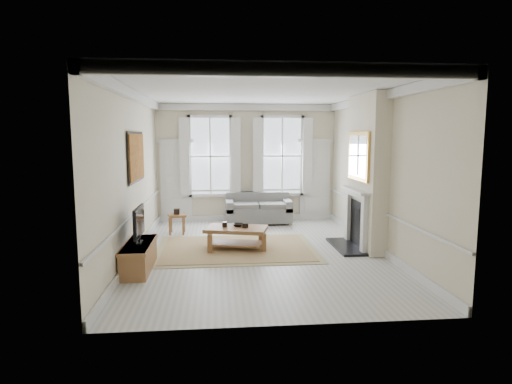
{
  "coord_description": "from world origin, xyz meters",
  "views": [
    {
      "loc": [
        -0.89,
        -8.91,
        2.49
      ],
      "look_at": [
        -0.01,
        0.46,
        1.25
      ],
      "focal_mm": 30.0,
      "sensor_mm": 36.0,
      "label": 1
    }
  ],
  "objects": [
    {
      "name": "hearth",
      "position": [
        2.0,
        0.2,
        0.03
      ],
      "size": [
        0.55,
        1.5,
        0.05
      ],
      "primitive_type": "cube",
      "color": "black",
      "rests_on": "floor"
    },
    {
      "name": "chimney_breast",
      "position": [
        2.43,
        0.2,
        1.7
      ],
      "size": [
        0.35,
        1.7,
        3.38
      ],
      "primitive_type": "cube",
      "color": "beige",
      "rests_on": "floor"
    },
    {
      "name": "coffee_table",
      "position": [
        -0.46,
        0.3,
        0.41
      ],
      "size": [
        1.47,
        1.08,
        0.49
      ],
      "rotation": [
        0.0,
        0.0,
        -0.26
      ],
      "color": "brown",
      "rests_on": "rug"
    },
    {
      "name": "rug",
      "position": [
        -0.46,
        0.3,
        0.01
      ],
      "size": [
        3.5,
        2.6,
        0.02
      ],
      "primitive_type": "cube",
      "color": "#9F7D52",
      "rests_on": "floor"
    },
    {
      "name": "fireplace",
      "position": [
        2.2,
        0.2,
        0.73
      ],
      "size": [
        0.21,
        1.45,
        1.33
      ],
      "color": "silver",
      "rests_on": "floor"
    },
    {
      "name": "floor",
      "position": [
        0.0,
        0.0,
        0.0
      ],
      "size": [
        7.2,
        7.2,
        0.0
      ],
      "primitive_type": "plane",
      "color": "#B7B5AD",
      "rests_on": "ground"
    },
    {
      "name": "tv",
      "position": [
        -2.32,
        -1.01,
        0.91
      ],
      "size": [
        0.08,
        0.9,
        0.68
      ],
      "color": "black",
      "rests_on": "tv_stand"
    },
    {
      "name": "window_right",
      "position": [
        1.05,
        3.55,
        1.9
      ],
      "size": [
        1.26,
        0.2,
        2.2
      ],
      "primitive_type": null,
      "color": "#B2BCC6",
      "rests_on": "back_wall"
    },
    {
      "name": "right_wall",
      "position": [
        2.6,
        0.0,
        1.7
      ],
      "size": [
        0.0,
        7.2,
        7.2
      ],
      "primitive_type": "plane",
      "rotation": [
        1.57,
        0.0,
        -1.57
      ],
      "color": "beige",
      "rests_on": "floor"
    },
    {
      "name": "left_wall",
      "position": [
        -2.6,
        0.0,
        1.7
      ],
      "size": [
        0.0,
        7.2,
        7.2
      ],
      "primitive_type": "plane",
      "rotation": [
        1.57,
        0.0,
        1.57
      ],
      "color": "beige",
      "rests_on": "floor"
    },
    {
      "name": "tv_stand",
      "position": [
        -2.34,
        -1.01,
        0.26
      ],
      "size": [
        0.46,
        1.44,
        0.51
      ],
      "primitive_type": "cube",
      "color": "brown",
      "rests_on": "floor"
    },
    {
      "name": "ceramic_pot_a",
      "position": [
        -0.71,
        0.35,
        0.55
      ],
      "size": [
        0.11,
        0.11,
        0.11
      ],
      "primitive_type": "cylinder",
      "color": "black",
      "rests_on": "coffee_table"
    },
    {
      "name": "sofa",
      "position": [
        0.3,
        3.11,
        0.36
      ],
      "size": [
        1.85,
        0.9,
        0.86
      ],
      "color": "slate",
      "rests_on": "floor"
    },
    {
      "name": "ceiling",
      "position": [
        0.0,
        0.0,
        3.4
      ],
      "size": [
        7.2,
        7.2,
        0.0
      ],
      "primitive_type": "plane",
      "rotation": [
        3.14,
        0.0,
        0.0
      ],
      "color": "white",
      "rests_on": "back_wall"
    },
    {
      "name": "window_left",
      "position": [
        -1.05,
        3.55,
        1.9
      ],
      "size": [
        1.26,
        0.2,
        2.2
      ],
      "primitive_type": null,
      "color": "#B2BCC6",
      "rests_on": "back_wall"
    },
    {
      "name": "back_wall",
      "position": [
        0.0,
        3.6,
        1.7
      ],
      "size": [
        5.2,
        0.0,
        5.2
      ],
      "primitive_type": "plane",
      "rotation": [
        1.57,
        0.0,
        0.0
      ],
      "color": "beige",
      "rests_on": "floor"
    },
    {
      "name": "door_left",
      "position": [
        -2.05,
        3.56,
        1.15
      ],
      "size": [
        0.9,
        0.08,
        2.3
      ],
      "primitive_type": "cube",
      "color": "silver",
      "rests_on": "floor"
    },
    {
      "name": "ceramic_pot_b",
      "position": [
        -0.26,
        0.25,
        0.54
      ],
      "size": [
        0.13,
        0.13,
        0.1
      ],
      "primitive_type": "cylinder",
      "color": "black",
      "rests_on": "coffee_table"
    },
    {
      "name": "painting",
      "position": [
        -2.56,
        0.3,
        2.05
      ],
      "size": [
        0.05,
        1.66,
        1.06
      ],
      "primitive_type": "cube",
      "color": "#AA6B1D",
      "rests_on": "left_wall"
    },
    {
      "name": "bowl",
      "position": [
        -0.41,
        0.4,
        0.52
      ],
      "size": [
        0.31,
        0.31,
        0.06
      ],
      "primitive_type": "imported",
      "rotation": [
        0.0,
        0.0,
        -0.27
      ],
      "color": "black",
      "rests_on": "coffee_table"
    },
    {
      "name": "side_table",
      "position": [
        -1.9,
        1.95,
        0.4
      ],
      "size": [
        0.5,
        0.5,
        0.5
      ],
      "rotation": [
        0.0,
        0.0,
        0.25
      ],
      "color": "brown",
      "rests_on": "floor"
    },
    {
      "name": "mirror",
      "position": [
        2.21,
        0.2,
        2.05
      ],
      "size": [
        0.06,
        1.26,
        1.06
      ],
      "primitive_type": "cube",
      "color": "gold",
      "rests_on": "chimney_breast"
    },
    {
      "name": "door_right",
      "position": [
        2.05,
        3.56,
        1.15
      ],
      "size": [
        0.9,
        0.08,
        2.3
      ],
      "primitive_type": "cube",
      "color": "silver",
      "rests_on": "floor"
    }
  ]
}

